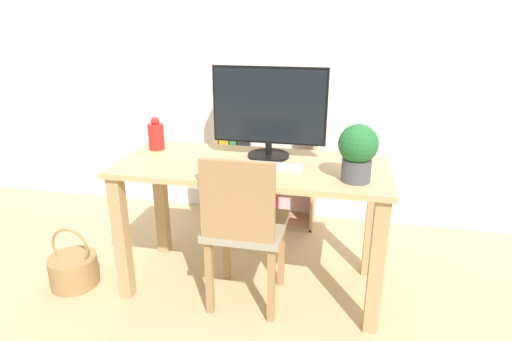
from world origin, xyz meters
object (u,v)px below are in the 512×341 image
keyboard (265,166)px  potted_plant (358,150)px  bookshelf (253,168)px  chair (244,225)px  basket (74,269)px  vase (156,135)px  monitor (269,110)px

keyboard → potted_plant: bearing=-11.6°
keyboard → bookshelf: bookshelf is taller
chair → basket: bearing=-176.7°
keyboard → potted_plant: size_ratio=1.43×
keyboard → chair: 0.32m
bookshelf → keyboard: bearing=-73.4°
vase → keyboard: bearing=-15.3°
potted_plant → basket: potted_plant is taller
monitor → vase: (-0.67, 0.01, -0.18)m
keyboard → chair: (-0.08, -0.15, -0.27)m
potted_plant → chair: potted_plant is taller
basket → monitor: bearing=18.2°
chair → bookshelf: bearing=102.0°
monitor → keyboard: size_ratio=1.58×
monitor → chair: 0.63m
vase → potted_plant: bearing=-13.9°
keyboard → potted_plant: 0.49m
vase → bookshelf: bookshelf is taller
potted_plant → basket: bearing=-177.0°
monitor → basket: bearing=-161.8°
vase → chair: 0.77m
keyboard → chair: size_ratio=0.45×
monitor → basket: 1.46m
basket → keyboard: bearing=9.0°
potted_plant → vase: bearing=166.1°
bookshelf → potted_plant: bearing=-53.8°
potted_plant → basket: (-1.55, -0.08, -0.80)m
chair → monitor: bearing=80.7°
chair → keyboard: bearing=63.7°
bookshelf → chair: bearing=-79.7°
chair → bookshelf: size_ratio=0.84×
monitor → potted_plant: bearing=-30.4°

